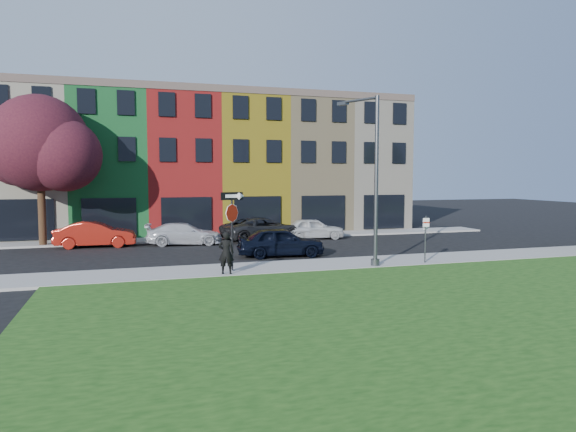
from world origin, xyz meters
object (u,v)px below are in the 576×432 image
object	(u,v)px
man	(226,253)
sedan_near	(281,242)
stop_sign	(232,215)
street_lamp	(373,181)

from	to	relation	value
man	sedan_near	size ratio (longest dim) A/B	0.38
stop_sign	man	world-z (taller)	stop_sign
man	sedan_near	bearing A→B (deg)	-113.49
street_lamp	stop_sign	bearing A→B (deg)	150.94
stop_sign	street_lamp	distance (m)	6.64
stop_sign	sedan_near	bearing A→B (deg)	33.00
man	street_lamp	bearing A→B (deg)	-162.54
man	street_lamp	xyz separation A→B (m)	(6.86, 0.20, 3.01)
man	street_lamp	world-z (taller)	street_lamp
man	street_lamp	size ratio (longest dim) A/B	0.23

